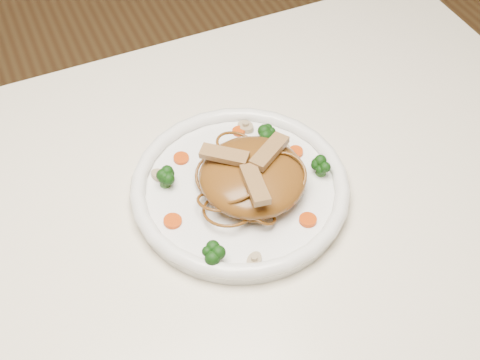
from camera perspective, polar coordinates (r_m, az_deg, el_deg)
name	(u,v)px	position (r m, az deg, el deg)	size (l,w,h in m)	color
table	(190,295)	(0.85, -4.59, -10.37)	(1.20, 0.80, 0.75)	silver
plate	(240,191)	(0.81, 0.00, -1.01)	(0.28, 0.28, 0.02)	white
noodle_mound	(253,176)	(0.79, 1.15, 0.35)	(0.14, 0.14, 0.04)	brown
chicken_a	(270,151)	(0.78, 2.69, 2.61)	(0.06, 0.02, 0.01)	#A2834C
chicken_b	(224,155)	(0.77, -1.43, 2.28)	(0.06, 0.02, 0.01)	#A2834C
chicken_c	(255,184)	(0.74, 1.36, -0.38)	(0.06, 0.02, 0.01)	#A2834C
broccoli_0	(269,133)	(0.85, 2.60, 4.30)	(0.03, 0.03, 0.03)	#0C350B
broccoli_1	(164,176)	(0.80, -6.88, 0.32)	(0.03, 0.03, 0.03)	#0C350B
broccoli_2	(212,255)	(0.73, -2.51, -6.81)	(0.02, 0.02, 0.03)	#0C350B
broccoli_3	(322,166)	(0.82, 7.41, 1.25)	(0.02, 0.02, 0.03)	#0C350B
carrot_0	(239,131)	(0.87, -0.12, 4.45)	(0.02, 0.02, 0.01)	#BB3B06
carrot_1	(173,221)	(0.77, -6.12, -3.71)	(0.02, 0.02, 0.01)	#BB3B06
carrot_2	(295,152)	(0.85, 5.04, 2.54)	(0.02, 0.02, 0.01)	#BB3B06
carrot_3	(181,158)	(0.84, -5.34, 1.97)	(0.02, 0.02, 0.01)	#BB3B06
carrot_4	(308,220)	(0.77, 6.16, -3.60)	(0.02, 0.02, 0.01)	#BB3B06
mushroom_0	(254,261)	(0.74, 1.29, -7.30)	(0.02, 0.02, 0.01)	tan
mushroom_1	(284,147)	(0.85, 3.97, 2.98)	(0.02, 0.02, 0.01)	tan
mushroom_2	(160,175)	(0.82, -7.23, 0.42)	(0.03, 0.03, 0.01)	tan
mushroom_3	(246,127)	(0.88, 0.52, 4.85)	(0.03, 0.03, 0.01)	tan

